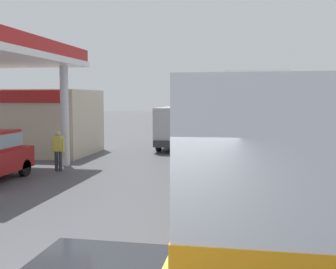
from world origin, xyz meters
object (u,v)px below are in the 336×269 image
at_px(minibus_opposing_lane, 180,123).
at_px(pedestrian_by_shop, 58,149).
at_px(coach_bus_main, 255,148).
at_px(car_trailing_behind_bus, 253,126).

distance_m(minibus_opposing_lane, pedestrian_by_shop, 9.49).
bearing_deg(pedestrian_by_shop, minibus_opposing_lane, 67.11).
bearing_deg(pedestrian_by_shop, coach_bus_main, -31.78).
bearing_deg(coach_bus_main, car_trailing_behind_bus, 88.58).
relative_size(coach_bus_main, minibus_opposing_lane, 1.80).
xyz_separation_m(coach_bus_main, car_trailing_behind_bus, (0.46, 18.42, -0.71)).
distance_m(pedestrian_by_shop, car_trailing_behind_bus, 15.90).
relative_size(coach_bus_main, car_trailing_behind_bus, 2.63).
xyz_separation_m(coach_bus_main, minibus_opposing_lane, (-4.02, 13.49, -0.25)).
bearing_deg(car_trailing_behind_bus, coach_bus_main, -91.42).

